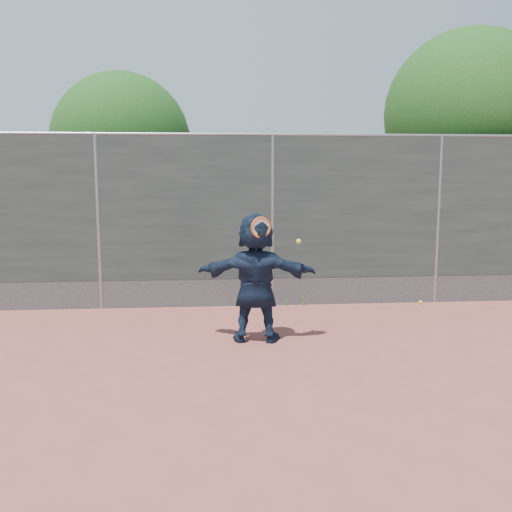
{
  "coord_description": "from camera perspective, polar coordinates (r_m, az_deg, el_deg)",
  "views": [
    {
      "loc": [
        -1.13,
        -6.42,
        2.36
      ],
      "look_at": [
        -0.47,
        1.38,
        1.21
      ],
      "focal_mm": 40.0,
      "sensor_mm": 36.0,
      "label": 1
    }
  ],
  "objects": [
    {
      "name": "swing_action",
      "position": [
        7.67,
        0.86,
        2.6
      ],
      "size": [
        0.69,
        0.15,
        0.51
      ],
      "color": "orange",
      "rests_on": "ground"
    },
    {
      "name": "ball_ground",
      "position": [
        10.74,
        16.13,
        -4.47
      ],
      "size": [
        0.07,
        0.07,
        0.07
      ],
      "primitive_type": "sphere",
      "color": "yellow",
      "rests_on": "ground"
    },
    {
      "name": "tree_left",
      "position": [
        13.09,
        -12.6,
        10.71
      ],
      "size": [
        3.15,
        3.0,
        4.53
      ],
      "color": "#382314",
      "rests_on": "ground"
    },
    {
      "name": "fence",
      "position": [
        10.01,
        1.65,
        3.92
      ],
      "size": [
        20.0,
        0.06,
        3.03
      ],
      "color": "#38423D",
      "rests_on": "ground"
    },
    {
      "name": "weed_clump",
      "position": [
        10.15,
        3.35,
        -4.31
      ],
      "size": [
        0.68,
        0.07,
        0.3
      ],
      "color": "#387226",
      "rests_on": "ground"
    },
    {
      "name": "player",
      "position": [
        7.95,
        0.0,
        -2.15
      ],
      "size": [
        1.74,
        0.76,
        1.81
      ],
      "primitive_type": "imported",
      "rotation": [
        0.0,
        0.0,
        3.0
      ],
      "color": "#132136",
      "rests_on": "ground"
    },
    {
      "name": "tree_right",
      "position": [
        13.53,
        21.15,
        12.62
      ],
      "size": [
        3.78,
        3.6,
        5.39
      ],
      "color": "#382314",
      "rests_on": "ground"
    },
    {
      "name": "ground",
      "position": [
        6.93,
        4.92,
        -11.56
      ],
      "size": [
        80.0,
        80.0,
        0.0
      ],
      "primitive_type": "plane",
      "color": "#9E4C42",
      "rests_on": "ground"
    }
  ]
}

